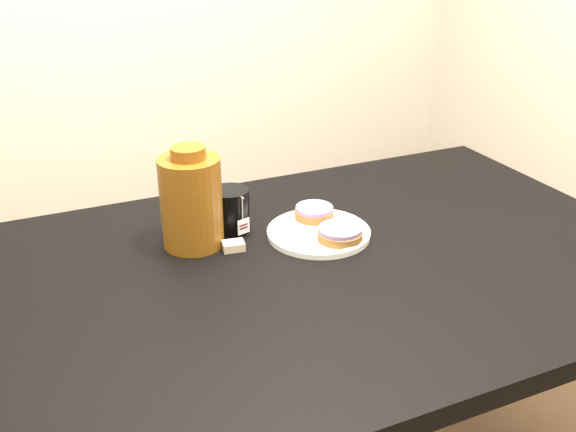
{
  "coord_description": "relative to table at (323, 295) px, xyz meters",
  "views": [
    {
      "loc": [
        -0.53,
        -1.0,
        1.38
      ],
      "look_at": [
        -0.03,
        0.1,
        0.81
      ],
      "focal_mm": 40.0,
      "sensor_mm": 36.0,
      "label": 1
    }
  ],
  "objects": [
    {
      "name": "bagel_package",
      "position": [
        -0.22,
        0.17,
        0.18
      ],
      "size": [
        0.15,
        0.15,
        0.21
      ],
      "rotation": [
        0.0,
        0.0,
        -0.22
      ],
      "color": "#5B300C",
      "rests_on": "table"
    },
    {
      "name": "mug",
      "position": [
        -0.13,
        0.2,
        0.13
      ],
      "size": [
        0.13,
        0.1,
        0.09
      ],
      "rotation": [
        0.0,
        0.0,
        0.27
      ],
      "color": "black",
      "rests_on": "table"
    },
    {
      "name": "plate",
      "position": [
        0.04,
        0.1,
        0.09
      ],
      "size": [
        0.22,
        0.22,
        0.02
      ],
      "color": "white",
      "rests_on": "table"
    },
    {
      "name": "bagel_front",
      "position": [
        0.06,
        0.04,
        0.11
      ],
      "size": [
        0.13,
        0.13,
        0.03
      ],
      "color": "brown",
      "rests_on": "plate"
    },
    {
      "name": "bagel_back",
      "position": [
        0.06,
        0.16,
        0.11
      ],
      "size": [
        0.09,
        0.09,
        0.03
      ],
      "color": "brown",
      "rests_on": "plate"
    },
    {
      "name": "table",
      "position": [
        0.0,
        0.0,
        0.0
      ],
      "size": [
        1.4,
        0.9,
        0.75
      ],
      "color": "black",
      "rests_on": "ground_plane"
    },
    {
      "name": "teabag_pouch",
      "position": [
        -0.15,
        0.11,
        0.09
      ],
      "size": [
        0.05,
        0.04,
        0.02
      ],
      "primitive_type": "cube",
      "rotation": [
        0.0,
        0.0,
        -0.15
      ],
      "color": "#C6B793",
      "rests_on": "table"
    }
  ]
}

